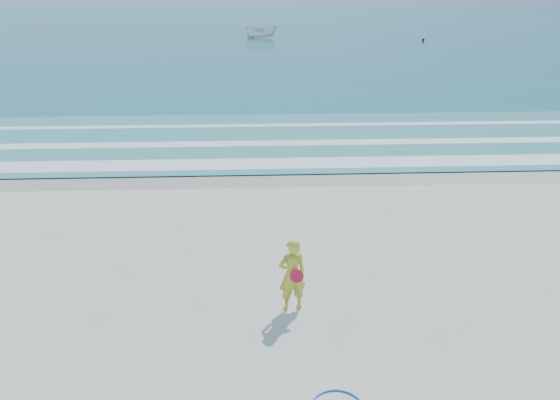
{
  "coord_description": "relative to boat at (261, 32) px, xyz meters",
  "views": [
    {
      "loc": [
        0.12,
        -9.13,
        6.03
      ],
      "look_at": [
        0.77,
        4.0,
        1.0
      ],
      "focal_mm": 35.0,
      "sensor_mm": 36.0,
      "label": 1
    }
  ],
  "objects": [
    {
      "name": "buoy",
      "position": [
        20.83,
        -5.91,
        -0.66
      ],
      "size": [
        0.36,
        0.36,
        0.36
      ],
      "primitive_type": "sphere",
      "color": "black",
      "rests_on": "ocean"
    },
    {
      "name": "ground",
      "position": [
        -1.38,
        -68.86,
        -0.88
      ],
      "size": [
        400.0,
        400.0,
        0.0
      ],
      "primitive_type": "plane",
      "color": "silver",
      "rests_on": "ground"
    },
    {
      "name": "foam_near",
      "position": [
        -1.38,
        -58.56,
        -0.83
      ],
      "size": [
        400.0,
        1.4,
        0.01
      ],
      "primitive_type": "cube",
      "color": "white",
      "rests_on": "shallow"
    },
    {
      "name": "woman",
      "position": [
        -0.54,
        -68.44,
        -0.11
      ],
      "size": [
        0.64,
        0.49,
        1.54
      ],
      "color": "gold",
      "rests_on": "ground"
    },
    {
      "name": "shallow",
      "position": [
        -1.38,
        -54.86,
        -0.84
      ],
      "size": [
        400.0,
        10.0,
        0.01
      ],
      "primitive_type": "cube",
      "color": "#59B7AD",
      "rests_on": "ocean"
    },
    {
      "name": "wet_sand",
      "position": [
        -1.38,
        -59.86,
        -0.88
      ],
      "size": [
        400.0,
        2.4,
        0.0
      ],
      "primitive_type": "cube",
      "color": "#B2A893",
      "rests_on": "ground"
    },
    {
      "name": "boat",
      "position": [
        0.0,
        0.0,
        0.0
      ],
      "size": [
        4.49,
        2.03,
        1.68
      ],
      "primitive_type": "imported",
      "rotation": [
        0.0,
        0.0,
        1.66
      ],
      "color": "silver",
      "rests_on": "ocean"
    },
    {
      "name": "ocean",
      "position": [
        -1.38,
        36.14,
        -0.86
      ],
      "size": [
        400.0,
        190.0,
        0.04
      ],
      "primitive_type": "cube",
      "color": "#19727F",
      "rests_on": "ground"
    },
    {
      "name": "foam_far",
      "position": [
        -1.38,
        -52.36,
        -0.83
      ],
      "size": [
        400.0,
        0.6,
        0.01
      ],
      "primitive_type": "cube",
      "color": "white",
      "rests_on": "shallow"
    },
    {
      "name": "foam_mid",
      "position": [
        -1.38,
        -55.66,
        -0.83
      ],
      "size": [
        400.0,
        0.9,
        0.01
      ],
      "primitive_type": "cube",
      "color": "white",
      "rests_on": "shallow"
    }
  ]
}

